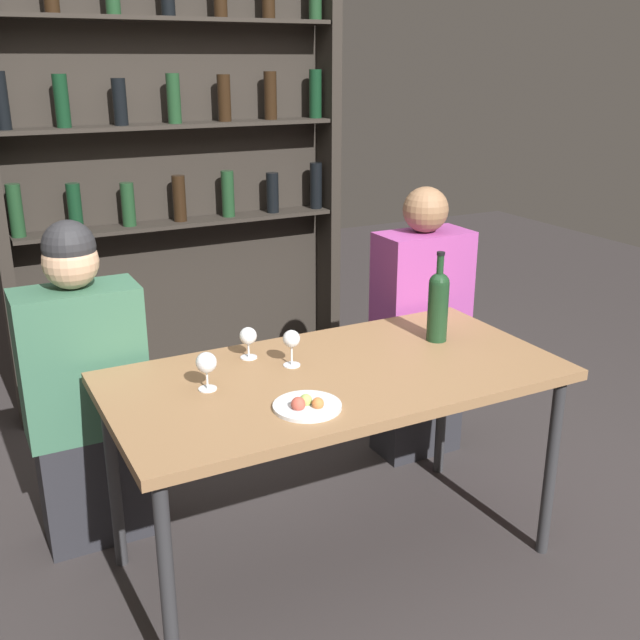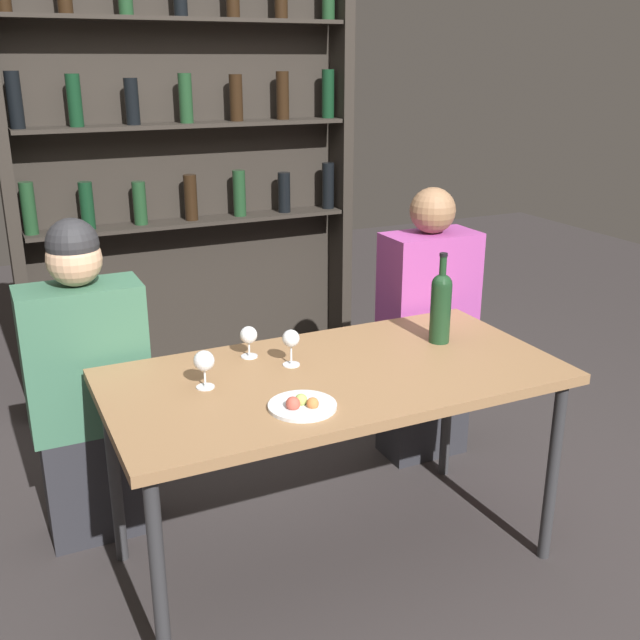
# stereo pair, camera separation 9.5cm
# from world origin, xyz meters

# --- Properties ---
(ground_plane) EXTENTS (10.00, 10.00, 0.00)m
(ground_plane) POSITION_xyz_m (0.00, 0.00, 0.00)
(ground_plane) COLOR #332D2D
(dining_table) EXTENTS (1.55, 0.78, 0.75)m
(dining_table) POSITION_xyz_m (0.00, 0.00, 0.69)
(dining_table) COLOR olive
(dining_table) RESTS_ON ground_plane
(wine_rack_wall) EXTENTS (1.81, 0.21, 2.20)m
(wine_rack_wall) POSITION_xyz_m (0.00, 1.74, 1.16)
(wine_rack_wall) COLOR #28231E
(wine_rack_wall) RESTS_ON ground_plane
(wine_bottle) EXTENTS (0.08, 0.08, 0.34)m
(wine_bottle) POSITION_xyz_m (0.48, 0.09, 0.90)
(wine_bottle) COLOR #19381E
(wine_bottle) RESTS_ON dining_table
(wine_glass_0) EXTENTS (0.06, 0.06, 0.13)m
(wine_glass_0) POSITION_xyz_m (-0.11, 0.12, 0.84)
(wine_glass_0) COLOR silver
(wine_glass_0) RESTS_ON dining_table
(wine_glass_1) EXTENTS (0.07, 0.07, 0.13)m
(wine_glass_1) POSITION_xyz_m (-0.44, 0.06, 0.84)
(wine_glass_1) COLOR silver
(wine_glass_1) RESTS_ON dining_table
(wine_glass_2) EXTENTS (0.06, 0.06, 0.11)m
(wine_glass_2) POSITION_xyz_m (-0.22, 0.25, 0.83)
(wine_glass_2) COLOR silver
(wine_glass_2) RESTS_ON dining_table
(food_plate_0) EXTENTS (0.21, 0.21, 0.05)m
(food_plate_0) POSITION_xyz_m (-0.22, -0.21, 0.76)
(food_plate_0) COLOR silver
(food_plate_0) RESTS_ON dining_table
(seated_person_left) EXTENTS (0.43, 0.22, 1.25)m
(seated_person_left) POSITION_xyz_m (-0.74, 0.55, 0.59)
(seated_person_left) COLOR #26262B
(seated_person_left) RESTS_ON ground_plane
(seated_person_right) EXTENTS (0.41, 0.22, 1.25)m
(seated_person_right) POSITION_xyz_m (0.73, 0.55, 0.59)
(seated_person_right) COLOR #26262B
(seated_person_right) RESTS_ON ground_plane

